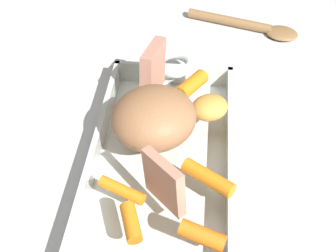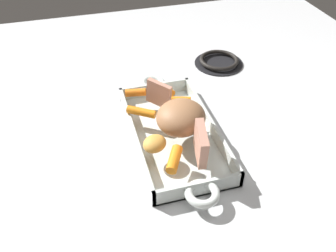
{
  "view_description": "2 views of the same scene",
  "coord_description": "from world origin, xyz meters",
  "px_view_note": "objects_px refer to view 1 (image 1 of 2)",
  "views": [
    {
      "loc": [
        -0.43,
        -0.05,
        0.5
      ],
      "look_at": [
        0.0,
        -0.01,
        0.08
      ],
      "focal_mm": 49.55,
      "sensor_mm": 36.0,
      "label": 1
    },
    {
      "loc": [
        0.63,
        -0.19,
        0.59
      ],
      "look_at": [
        0.02,
        -0.02,
        0.06
      ],
      "focal_mm": 38.39,
      "sensor_mm": 36.0,
      "label": 2
    }
  ],
  "objects_px": {
    "roast_slice_thick": "(153,70)",
    "potato_halved": "(210,107)",
    "roasting_dish": "(162,160)",
    "baby_carrot_southeast": "(191,85)",
    "baby_carrot_southwest": "(208,178)",
    "pork_roast": "(154,118)",
    "baby_carrot_northeast": "(131,223)",
    "baby_carrot_long": "(202,235)",
    "roast_slice_outer": "(164,182)",
    "baby_carrot_short": "(122,190)",
    "serving_spoon": "(250,26)"
  },
  "relations": [
    {
      "from": "roast_slice_outer",
      "to": "baby_carrot_short",
      "type": "distance_m",
      "value": 0.06
    },
    {
      "from": "roasting_dish",
      "to": "roast_slice_thick",
      "type": "distance_m",
      "value": 0.14
    },
    {
      "from": "roast_slice_outer",
      "to": "baby_carrot_northeast",
      "type": "relative_size",
      "value": 1.38
    },
    {
      "from": "baby_carrot_southeast",
      "to": "baby_carrot_long",
      "type": "bearing_deg",
      "value": -174.15
    },
    {
      "from": "roast_slice_outer",
      "to": "baby_carrot_southeast",
      "type": "bearing_deg",
      "value": -5.85
    },
    {
      "from": "serving_spoon",
      "to": "pork_roast",
      "type": "bearing_deg",
      "value": -96.54
    },
    {
      "from": "potato_halved",
      "to": "baby_carrot_northeast",
      "type": "bearing_deg",
      "value": 157.15
    },
    {
      "from": "roast_slice_thick",
      "to": "potato_halved",
      "type": "relative_size",
      "value": 1.4
    },
    {
      "from": "baby_carrot_southeast",
      "to": "baby_carrot_short",
      "type": "xyz_separation_m",
      "value": [
        -0.21,
        0.07,
        -0.0
      ]
    },
    {
      "from": "roast_slice_thick",
      "to": "baby_carrot_northeast",
      "type": "bearing_deg",
      "value": -179.33
    },
    {
      "from": "baby_carrot_southeast",
      "to": "baby_carrot_northeast",
      "type": "bearing_deg",
      "value": 167.66
    },
    {
      "from": "baby_carrot_northeast",
      "to": "baby_carrot_long",
      "type": "relative_size",
      "value": 0.88
    },
    {
      "from": "roasting_dish",
      "to": "potato_halved",
      "type": "bearing_deg",
      "value": -42.48
    },
    {
      "from": "roast_slice_thick",
      "to": "serving_spoon",
      "type": "relative_size",
      "value": 0.34
    },
    {
      "from": "roasting_dish",
      "to": "baby_carrot_long",
      "type": "xyz_separation_m",
      "value": [
        -0.14,
        -0.06,
        0.04
      ]
    },
    {
      "from": "potato_halved",
      "to": "serving_spoon",
      "type": "xyz_separation_m",
      "value": [
        0.3,
        -0.08,
        -0.05
      ]
    },
    {
      "from": "baby_carrot_southeast",
      "to": "baby_carrot_short",
      "type": "relative_size",
      "value": 1.05
    },
    {
      "from": "roast_slice_thick",
      "to": "baby_carrot_long",
      "type": "height_order",
      "value": "roast_slice_thick"
    },
    {
      "from": "baby_carrot_southwest",
      "to": "baby_carrot_short",
      "type": "bearing_deg",
      "value": 104.95
    },
    {
      "from": "baby_carrot_southwest",
      "to": "baby_carrot_long",
      "type": "xyz_separation_m",
      "value": [
        -0.09,
        0.0,
        0.0
      ]
    },
    {
      "from": "roast_slice_thick",
      "to": "potato_halved",
      "type": "bearing_deg",
      "value": -119.96
    },
    {
      "from": "roasting_dish",
      "to": "baby_carrot_southwest",
      "type": "bearing_deg",
      "value": -131.93
    },
    {
      "from": "roasting_dish",
      "to": "baby_carrot_short",
      "type": "xyz_separation_m",
      "value": [
        -0.09,
        0.04,
        0.04
      ]
    },
    {
      "from": "pork_roast",
      "to": "roast_slice_outer",
      "type": "xyz_separation_m",
      "value": [
        -0.11,
        -0.02,
        -0.0
      ]
    },
    {
      "from": "baby_carrot_southeast",
      "to": "roast_slice_outer",
      "type": "bearing_deg",
      "value": 174.15
    },
    {
      "from": "pork_roast",
      "to": "baby_carrot_northeast",
      "type": "height_order",
      "value": "pork_roast"
    },
    {
      "from": "pork_roast",
      "to": "baby_carrot_long",
      "type": "bearing_deg",
      "value": -155.63
    },
    {
      "from": "baby_carrot_northeast",
      "to": "roasting_dish",
      "type": "bearing_deg",
      "value": -9.55
    },
    {
      "from": "baby_carrot_southeast",
      "to": "potato_halved",
      "type": "relative_size",
      "value": 1.16
    },
    {
      "from": "baby_carrot_southeast",
      "to": "baby_carrot_southwest",
      "type": "xyz_separation_m",
      "value": [
        -0.18,
        -0.03,
        -0.0
      ]
    },
    {
      "from": "baby_carrot_short",
      "to": "baby_carrot_southwest",
      "type": "xyz_separation_m",
      "value": [
        0.03,
        -0.11,
        0.0
      ]
    },
    {
      "from": "baby_carrot_long",
      "to": "baby_carrot_southeast",
      "type": "bearing_deg",
      "value": 5.85
    },
    {
      "from": "pork_roast",
      "to": "baby_carrot_southwest",
      "type": "relative_size",
      "value": 1.64
    },
    {
      "from": "baby_carrot_northeast",
      "to": "potato_halved",
      "type": "height_order",
      "value": "potato_halved"
    },
    {
      "from": "roast_slice_outer",
      "to": "baby_carrot_long",
      "type": "relative_size",
      "value": 1.22
    },
    {
      "from": "baby_carrot_long",
      "to": "serving_spoon",
      "type": "distance_m",
      "value": 0.52
    },
    {
      "from": "potato_halved",
      "to": "serving_spoon",
      "type": "height_order",
      "value": "potato_halved"
    },
    {
      "from": "roast_slice_thick",
      "to": "baby_carrot_southeast",
      "type": "distance_m",
      "value": 0.06
    },
    {
      "from": "roasting_dish",
      "to": "potato_halved",
      "type": "relative_size",
      "value": 8.77
    },
    {
      "from": "baby_carrot_southwest",
      "to": "baby_carrot_long",
      "type": "height_order",
      "value": "baby_carrot_long"
    },
    {
      "from": "pork_roast",
      "to": "potato_halved",
      "type": "relative_size",
      "value": 2.14
    },
    {
      "from": "baby_carrot_southeast",
      "to": "baby_carrot_long",
      "type": "height_order",
      "value": "baby_carrot_southeast"
    },
    {
      "from": "baby_carrot_southwest",
      "to": "serving_spoon",
      "type": "distance_m",
      "value": 0.44
    },
    {
      "from": "baby_carrot_northeast",
      "to": "baby_carrot_southwest",
      "type": "distance_m",
      "value": 0.11
    },
    {
      "from": "baby_carrot_southeast",
      "to": "potato_halved",
      "type": "distance_m",
      "value": 0.06
    },
    {
      "from": "baby_carrot_southwest",
      "to": "roasting_dish",
      "type": "bearing_deg",
      "value": 48.07
    },
    {
      "from": "pork_roast",
      "to": "baby_carrot_long",
      "type": "relative_size",
      "value": 2.18
    },
    {
      "from": "roast_slice_outer",
      "to": "baby_carrot_short",
      "type": "height_order",
      "value": "roast_slice_outer"
    },
    {
      "from": "roasting_dish",
      "to": "potato_halved",
      "type": "distance_m",
      "value": 0.1
    },
    {
      "from": "roast_slice_outer",
      "to": "potato_halved",
      "type": "xyz_separation_m",
      "value": [
        0.16,
        -0.05,
        -0.02
      ]
    }
  ]
}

